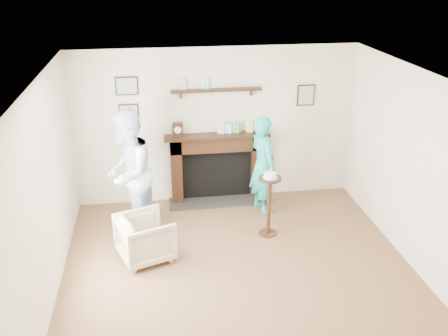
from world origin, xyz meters
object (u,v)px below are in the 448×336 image
Objects in this scene: armchair at (147,258)px; pedestal_table at (269,195)px; woman at (261,210)px; man at (133,231)px.

pedestal_table is (1.76, 0.38, 0.63)m from armchair.
woman reaches higher than armchair.
man reaches higher than woman.
woman is 0.97m from pedestal_table.
man is at bearing 169.38° from pedestal_table.
man is 1.81× the size of pedestal_table.
pedestal_table reaches higher than woman.
man is (-0.20, 0.75, 0.00)m from armchair.
pedestal_table is (1.96, -0.37, 0.63)m from man.
woman is (1.82, 1.11, 0.00)m from armchair.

